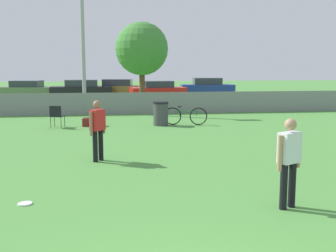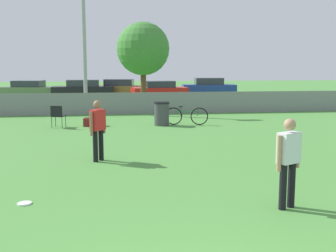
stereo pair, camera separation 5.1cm
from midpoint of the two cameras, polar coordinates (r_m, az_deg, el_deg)
The scene contains 15 objects.
fence_backline at distance 21.44m, azimuth -5.34°, elevation 3.08°, with size 25.67×0.07×1.21m.
light_pole at distance 22.68m, azimuth -11.27°, elevation 13.07°, with size 0.90×0.36×7.40m.
tree_near_pole at distance 24.50m, azimuth -3.33°, elevation 10.37°, with size 3.03×3.03×4.91m.
player_receiver_white at distance 7.59m, azimuth 16.18°, elevation -4.10°, with size 0.51×0.37×1.59m.
player_thrower_red at distance 11.04m, azimuth -9.36°, elevation -0.06°, with size 0.42×0.45×1.59m.
frisbee_disc at distance 8.17m, azimuth -18.69°, elevation -9.89°, with size 0.26×0.26×0.03m.
folding_chair_sideline at distance 17.28m, azimuth -14.63°, elevation 1.49°, with size 0.56×0.57×0.89m.
bicycle_sideline at distance 17.55m, azimuth 2.60°, elevation 1.38°, with size 1.79×0.49×0.78m.
trash_bin at distance 17.40m, azimuth -0.78°, elevation 1.71°, with size 0.64×0.64×0.99m.
gear_bag_sideline at distance 17.51m, azimuth -10.11°, elevation 0.53°, with size 0.73×0.40×0.35m.
parked_car_olive at distance 33.69m, azimuth -18.31°, elevation 4.75°, with size 4.36×2.49×1.30m.
parked_car_dark at distance 32.46m, azimuth -11.35°, elevation 4.95°, with size 4.56×1.71×1.36m.
parked_car_tan at distance 33.30m, azimuth -6.59°, elevation 5.13°, with size 4.43×2.39×1.36m.
parked_car_red at distance 30.66m, azimuth -1.13°, elevation 4.90°, with size 4.14×2.22×1.33m.
parked_car_blue at distance 34.20m, azimuth 5.58°, elevation 5.27°, with size 4.36×2.06×1.43m.
Camera 2 is at (-0.82, -3.33, 2.51)m, focal length 45.00 mm.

